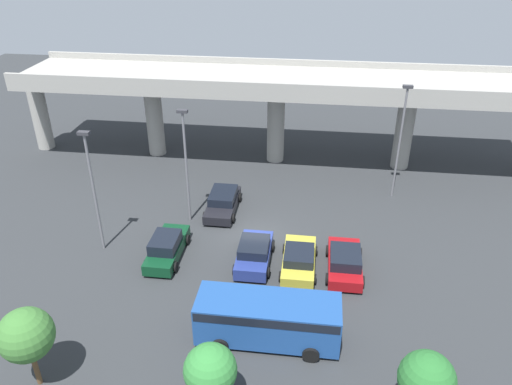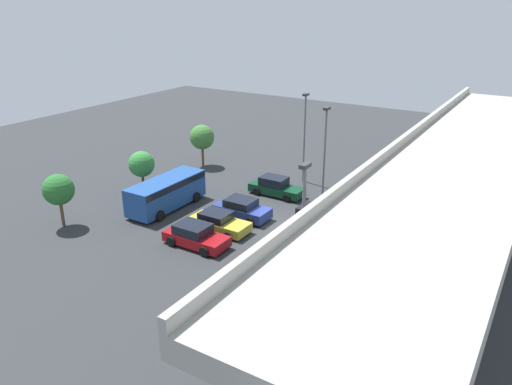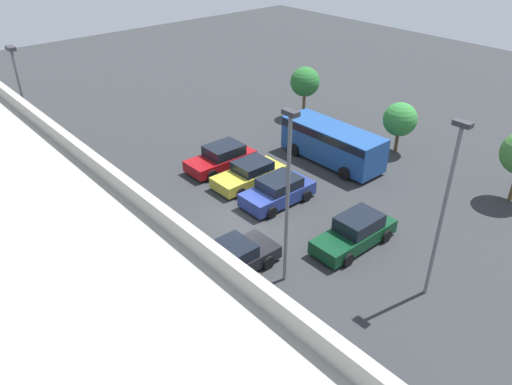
{
  "view_description": "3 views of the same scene",
  "coord_description": "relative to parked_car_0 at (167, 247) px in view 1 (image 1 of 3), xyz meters",
  "views": [
    {
      "loc": [
        3.49,
        -27.76,
        19.02
      ],
      "look_at": [
        -0.4,
        2.33,
        2.21
      ],
      "focal_mm": 35.0,
      "sensor_mm": 36.0,
      "label": 1
    },
    {
      "loc": [
        29.74,
        16.91,
        16.03
      ],
      "look_at": [
        0.35,
        -1.3,
        2.48
      ],
      "focal_mm": 35.0,
      "sensor_mm": 36.0,
      "label": 2
    },
    {
      "loc": [
        -17.75,
        14.36,
        15.13
      ],
      "look_at": [
        0.23,
        -1.13,
        1.21
      ],
      "focal_mm": 35.0,
      "sensor_mm": 36.0,
      "label": 3
    }
  ],
  "objects": [
    {
      "name": "tree_front_left",
      "position": [
        -3.12,
        -10.31,
        2.26
      ],
      "size": [
        2.46,
        2.46,
        4.25
      ],
      "color": "brown",
      "rests_on": "ground_plane"
    },
    {
      "name": "shuttle_bus",
      "position": [
        7.09,
        -6.15,
        0.72
      ],
      "size": [
        7.21,
        2.74,
        2.44
      ],
      "rotation": [
        0.0,
        0.0,
        3.14
      ],
      "color": "#1E478C",
      "rests_on": "ground_plane"
    },
    {
      "name": "parked_car_2",
      "position": [
        5.56,
        0.13,
        -0.01
      ],
      "size": [
        2.22,
        4.4,
        1.56
      ],
      "rotation": [
        0.0,
        0.0,
        1.57
      ],
      "color": "navy",
      "rests_on": "ground_plane"
    },
    {
      "name": "parked_car_4",
      "position": [
        11.12,
        -0.04,
        -0.02
      ],
      "size": [
        2.23,
        4.59,
        1.54
      ],
      "rotation": [
        0.0,
        0.0,
        1.57
      ],
      "color": "maroon",
      "rests_on": "ground_plane"
    },
    {
      "name": "tree_front_right",
      "position": [
        13.88,
        -10.42,
        2.17
      ],
      "size": [
        2.3,
        2.3,
        4.08
      ],
      "color": "brown",
      "rests_on": "ground_plane"
    },
    {
      "name": "tree_front_centre",
      "position": [
        5.13,
        -10.65,
        1.67
      ],
      "size": [
        2.29,
        2.29,
        3.57
      ],
      "color": "brown",
      "rests_on": "ground_plane"
    },
    {
      "name": "parked_car_0",
      "position": [
        0.0,
        0.0,
        0.0
      ],
      "size": [
        2.03,
        4.81,
        1.62
      ],
      "rotation": [
        0.0,
        0.0,
        1.57
      ],
      "color": "#0C381E",
      "rests_on": "ground_plane"
    },
    {
      "name": "highway_overpass",
      "position": [
        5.42,
        15.4,
        5.62
      ],
      "size": [
        44.71,
        7.59,
        8.06
      ],
      "color": "#9E9B93",
      "rests_on": "ground_plane"
    },
    {
      "name": "ground_plane",
      "position": [
        5.42,
        2.85,
        -0.74
      ],
      "size": [
        92.6,
        92.6,
        0.0
      ],
      "primitive_type": "plane",
      "color": "#2D3033"
    },
    {
      "name": "parked_car_1",
      "position": [
        2.44,
        6.17,
        -0.05
      ],
      "size": [
        2.23,
        4.84,
        1.44
      ],
      "rotation": [
        0.0,
        0.0,
        -1.57
      ],
      "color": "black",
      "rests_on": "ground_plane"
    },
    {
      "name": "lamp_post_mid_lot",
      "position": [
        -4.41,
        0.4,
        4.04
      ],
      "size": [
        0.7,
        0.35,
        8.19
      ],
      "color": "slate",
      "rests_on": "ground_plane"
    },
    {
      "name": "lamp_post_near_aisle",
      "position": [
        0.35,
        4.54,
        4.08
      ],
      "size": [
        0.7,
        0.35,
        8.26
      ],
      "color": "slate",
      "rests_on": "ground_plane"
    },
    {
      "name": "parked_car_3",
      "position": [
        8.35,
        -0.09,
        -0.09
      ],
      "size": [
        2.2,
        4.6,
        1.41
      ],
      "rotation": [
        0.0,
        0.0,
        1.57
      ],
      "color": "gold",
      "rests_on": "ground_plane"
    },
    {
      "name": "lamp_post_by_overpass",
      "position": [
        15.05,
        10.02,
        4.35
      ],
      "size": [
        0.7,
        0.35,
        8.78
      ],
      "color": "slate",
      "rests_on": "ground_plane"
    }
  ]
}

